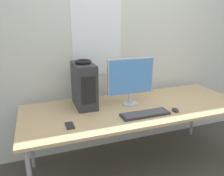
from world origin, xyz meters
name	(u,v)px	position (x,y,z in m)	size (l,w,h in m)	color
wall_back	(117,44)	(0.00, 1.04, 1.35)	(8.00, 0.07, 2.70)	silver
desk	(136,110)	(0.00, 0.46, 0.71)	(2.38, 0.91, 0.75)	tan
pc_tower	(84,85)	(-0.51, 0.67, 0.98)	(0.20, 0.41, 0.46)	#2D2D33
headphones	(83,62)	(-0.51, 0.67, 1.23)	(0.17, 0.17, 0.04)	black
monitor_main	(131,79)	(-0.04, 0.53, 1.04)	(0.52, 0.17, 0.51)	#B7B7BC
keyboard	(145,114)	(-0.02, 0.22, 0.76)	(0.49, 0.15, 0.02)	#28282D
mouse	(175,110)	(0.31, 0.20, 0.77)	(0.05, 0.09, 0.03)	#2D2D2D
cell_phone	(70,126)	(-0.75, 0.24, 0.76)	(0.07, 0.14, 0.01)	#232328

